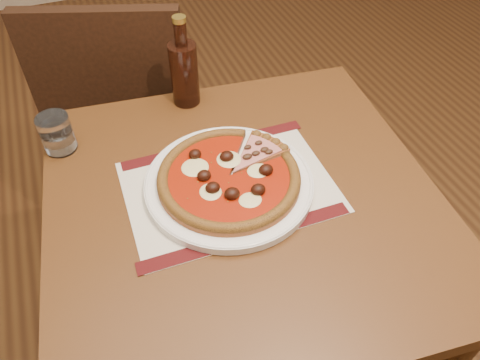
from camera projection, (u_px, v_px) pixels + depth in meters
name	position (u px, v px, depth m)	size (l,w,h in m)	color
table	(243.00, 227.00, 1.04)	(0.88, 0.88, 0.75)	#573314
chair_far	(125.00, 109.00, 1.53)	(0.56, 0.56, 0.93)	black
placemat	(229.00, 187.00, 0.98)	(0.43, 0.30, 0.00)	beige
plate	(229.00, 183.00, 0.97)	(0.35, 0.35, 0.02)	white
pizza	(229.00, 177.00, 0.96)	(0.30, 0.30, 0.04)	#A35727
ham_slice	(254.00, 149.00, 1.02)	(0.14, 0.11, 0.02)	#A35727
water_glass	(57.00, 133.00, 1.04)	(0.07, 0.07, 0.09)	white
bottle	(184.00, 71.00, 1.13)	(0.07, 0.07, 0.23)	#34160D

